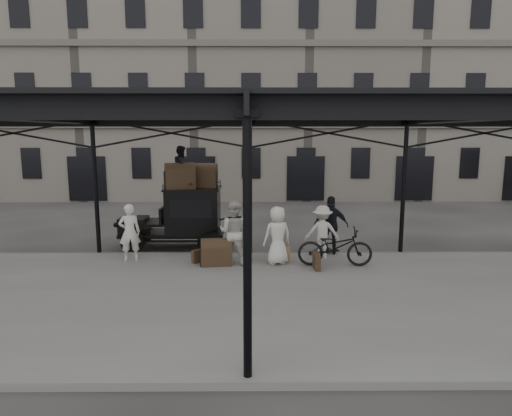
{
  "coord_description": "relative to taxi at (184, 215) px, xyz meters",
  "views": [
    {
      "loc": [
        0.08,
        -12.69,
        4.08
      ],
      "look_at": [
        0.19,
        1.6,
        1.7
      ],
      "focal_mm": 32.0,
      "sensor_mm": 36.0,
      "label": 1
    }
  ],
  "objects": [
    {
      "name": "steamer_trunk_roof_far",
      "position": [
        0.67,
        0.2,
        1.32
      ],
      "size": [
        0.99,
        0.65,
        0.7
      ],
      "primitive_type": null,
      "rotation": [
        0.0,
        0.0,
        -0.08
      ],
      "color": "#3E321D",
      "rests_on": "taxi"
    },
    {
      "name": "taxi",
      "position": [
        0.0,
        0.0,
        0.0
      ],
      "size": [
        3.65,
        1.55,
        2.18
      ],
      "color": "black",
      "rests_on": "ground"
    },
    {
      "name": "porter_roof",
      "position": [
        -0.03,
        -0.1,
        1.7
      ],
      "size": [
        0.58,
        0.73,
        1.45
      ],
      "primitive_type": "imported",
      "rotation": [
        0.0,
        0.0,
        1.53
      ],
      "color": "black",
      "rests_on": "taxi"
    },
    {
      "name": "suitcase_upright",
      "position": [
        4.25,
        -2.97,
        -0.83
      ],
      "size": [
        0.17,
        0.6,
        0.45
      ],
      "primitive_type": "cube",
      "rotation": [
        0.0,
        0.0,
        0.03
      ],
      "color": "#3E321D",
      "rests_on": "platform"
    },
    {
      "name": "canopy",
      "position": [
        2.31,
        -4.79,
        3.39
      ],
      "size": [
        22.5,
        9.0,
        4.74
      ],
      "color": "black",
      "rests_on": "ground"
    },
    {
      "name": "porter_midleft",
      "position": [
        1.84,
        -2.37,
        -0.09
      ],
      "size": [
        1.11,
        0.98,
        1.94
      ],
      "primitive_type": "imported",
      "rotation": [
        0.0,
        0.0,
        2.84
      ],
      "color": "beige",
      "rests_on": "platform"
    },
    {
      "name": "porter_official",
      "position": [
        4.95,
        -1.27,
        -0.11
      ],
      "size": [
        1.18,
        0.69,
        1.9
      ],
      "primitive_type": "imported",
      "rotation": [
        0.0,
        0.0,
        2.93
      ],
      "color": "black",
      "rests_on": "platform"
    },
    {
      "name": "bicycle",
      "position": [
        4.84,
        -2.64,
        -0.48
      ],
      "size": [
        2.23,
        0.89,
        1.15
      ],
      "primitive_type": "imported",
      "rotation": [
        0.0,
        0.0,
        1.51
      ],
      "color": "black",
      "rests_on": "platform"
    },
    {
      "name": "porter_right",
      "position": [
        4.59,
        -1.75,
        -0.22
      ],
      "size": [
        1.1,
        0.66,
        1.67
      ],
      "primitive_type": "imported",
      "rotation": [
        0.0,
        0.0,
        3.1
      ],
      "color": "beige",
      "rests_on": "platform"
    },
    {
      "name": "porter_centre",
      "position": [
        3.14,
        -2.42,
        -0.18
      ],
      "size": [
        1.0,
        0.83,
        1.76
      ],
      "primitive_type": "imported",
      "rotation": [
        0.0,
        0.0,
        3.5
      ],
      "color": "silver",
      "rests_on": "platform"
    },
    {
      "name": "platform",
      "position": [
        2.31,
        -5.07,
        -1.13
      ],
      "size": [
        28.0,
        8.0,
        0.15
      ],
      "primitive_type": "cube",
      "color": "slate",
      "rests_on": "ground"
    },
    {
      "name": "porter_left",
      "position": [
        -1.39,
        -2.03,
        -0.16
      ],
      "size": [
        0.75,
        0.6,
        1.78
      ],
      "primitive_type": "imported",
      "rotation": [
        0.0,
        0.0,
        3.44
      ],
      "color": "silver",
      "rests_on": "platform"
    },
    {
      "name": "steamer_trunk_roof_near",
      "position": [
        -0.08,
        -0.25,
        1.34
      ],
      "size": [
        1.12,
        0.84,
        0.73
      ],
      "primitive_type": null,
      "rotation": [
        0.0,
        0.0,
        0.25
      ],
      "color": "#3E321D",
      "rests_on": "taxi"
    },
    {
      "name": "building_frontage",
      "position": [
        2.31,
        14.93,
        5.8
      ],
      "size": [
        64.0,
        8.0,
        14.0
      ],
      "primitive_type": "cube",
      "color": "slate",
      "rests_on": "ground"
    },
    {
      "name": "ground",
      "position": [
        2.31,
        -3.07,
        -1.2
      ],
      "size": [
        120.0,
        120.0,
        0.0
      ],
      "primitive_type": "plane",
      "color": "#383533",
      "rests_on": "ground"
    },
    {
      "name": "steamer_trunk_platform",
      "position": [
        1.31,
        -2.51,
        -0.72
      ],
      "size": [
        0.98,
        0.67,
        0.67
      ],
      "primitive_type": null,
      "rotation": [
        0.0,
        0.0,
        0.12
      ],
      "color": "#3E321D",
      "rests_on": "platform"
    },
    {
      "name": "suitcase_flat",
      "position": [
        0.81,
        -2.21,
        -0.85
      ],
      "size": [
        0.56,
        0.49,
        0.4
      ],
      "primitive_type": "cube",
      "rotation": [
        0.0,
        0.0,
        0.68
      ],
      "color": "#3E321D",
      "rests_on": "platform"
    },
    {
      "name": "wicker_hamper",
      "position": [
        3.22,
        -2.19,
        -0.8
      ],
      "size": [
        0.6,
        0.45,
        0.5
      ],
      "primitive_type": "cube",
      "rotation": [
        0.0,
        0.0,
        0.01
      ],
      "color": "brown",
      "rests_on": "platform"
    }
  ]
}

